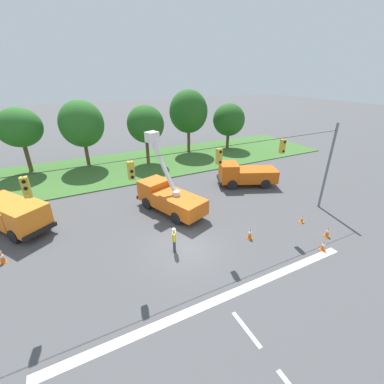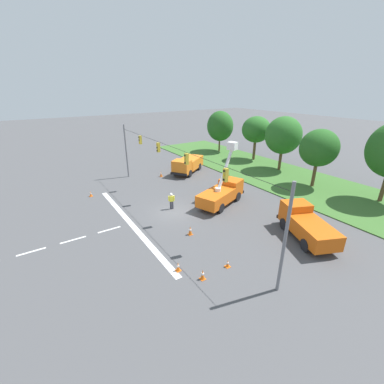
{
  "view_description": "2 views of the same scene",
  "coord_description": "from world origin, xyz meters",
  "px_view_note": "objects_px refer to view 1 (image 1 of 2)",
  "views": [
    {
      "loc": [
        -5.82,
        -12.57,
        10.63
      ],
      "look_at": [
        2.05,
        2.85,
        2.54
      ],
      "focal_mm": 24.0,
      "sensor_mm": 36.0,
      "label": 1
    },
    {
      "loc": [
        20.55,
        -11.31,
        11.75
      ],
      "look_at": [
        -0.37,
        2.4,
        1.45
      ],
      "focal_mm": 24.0,
      "sensor_mm": 36.0,
      "label": 2
    }
  ],
  "objects_px": {
    "utility_truck_bucket_lift": "(169,196)",
    "utility_truck_support_near": "(13,213)",
    "tree_east": "(146,124)",
    "road_worker": "(174,238)",
    "tree_east_end": "(229,120)",
    "tree_west": "(19,128)",
    "tree_centre": "(82,124)",
    "traffic_cone_near_bucket": "(328,232)",
    "traffic_cone_lane_edge_a": "(323,246)",
    "utility_truck_support_far": "(245,174)",
    "traffic_cone_mid_left": "(2,257)",
    "traffic_cone_foreground_right": "(250,233)",
    "tree_far_east": "(189,112)",
    "traffic_cone_mid_right": "(302,219)"
  },
  "relations": [
    {
      "from": "tree_east",
      "to": "road_worker",
      "type": "distance_m",
      "value": 18.87
    },
    {
      "from": "utility_truck_support_near",
      "to": "traffic_cone_foreground_right",
      "type": "distance_m",
      "value": 17.28
    },
    {
      "from": "road_worker",
      "to": "traffic_cone_near_bucket",
      "type": "relative_size",
      "value": 2.36
    },
    {
      "from": "tree_west",
      "to": "tree_centre",
      "type": "bearing_deg",
      "value": -9.13
    },
    {
      "from": "tree_west",
      "to": "road_worker",
      "type": "xyz_separation_m",
      "value": [
        9.1,
        -21.2,
        -4.15
      ]
    },
    {
      "from": "tree_centre",
      "to": "traffic_cone_mid_right",
      "type": "bearing_deg",
      "value": -58.54
    },
    {
      "from": "tree_centre",
      "to": "utility_truck_support_near",
      "type": "relative_size",
      "value": 1.19
    },
    {
      "from": "tree_east",
      "to": "road_worker",
      "type": "xyz_separation_m",
      "value": [
        -4.16,
        -17.98,
        -3.95
      ]
    },
    {
      "from": "traffic_cone_mid_left",
      "to": "traffic_cone_mid_right",
      "type": "relative_size",
      "value": 1.36
    },
    {
      "from": "utility_truck_support_far",
      "to": "traffic_cone_foreground_right",
      "type": "xyz_separation_m",
      "value": [
        -5.55,
        -7.83,
        -0.79
      ]
    },
    {
      "from": "tree_east",
      "to": "traffic_cone_mid_left",
      "type": "xyz_separation_m",
      "value": [
        -14.01,
        -14.22,
        -4.55
      ]
    },
    {
      "from": "utility_truck_support_far",
      "to": "traffic_cone_mid_left",
      "type": "bearing_deg",
      "value": -171.88
    },
    {
      "from": "tree_east",
      "to": "utility_truck_support_near",
      "type": "distance_m",
      "value": 17.31
    },
    {
      "from": "tree_centre",
      "to": "traffic_cone_foreground_right",
      "type": "distance_m",
      "value": 23.29
    },
    {
      "from": "tree_east_end",
      "to": "traffic_cone_lane_edge_a",
      "type": "xyz_separation_m",
      "value": [
        -8.46,
        -23.63,
        -3.96
      ]
    },
    {
      "from": "tree_far_east",
      "to": "traffic_cone_foreground_right",
      "type": "bearing_deg",
      "value": -105.11
    },
    {
      "from": "tree_far_east",
      "to": "utility_truck_bucket_lift",
      "type": "xyz_separation_m",
      "value": [
        -9.21,
        -14.86,
        -4.4
      ]
    },
    {
      "from": "tree_centre",
      "to": "tree_east_end",
      "type": "bearing_deg",
      "value": -2.6
    },
    {
      "from": "tree_east_end",
      "to": "utility_truck_bucket_lift",
      "type": "height_order",
      "value": "tree_east_end"
    },
    {
      "from": "road_worker",
      "to": "traffic_cone_lane_edge_a",
      "type": "xyz_separation_m",
      "value": [
        8.73,
        -4.35,
        -0.66
      ]
    },
    {
      "from": "tree_east_end",
      "to": "traffic_cone_mid_left",
      "type": "height_order",
      "value": "tree_east_end"
    },
    {
      "from": "utility_truck_support_near",
      "to": "tree_far_east",
      "type": "bearing_deg",
      "value": 30.76
    },
    {
      "from": "tree_east",
      "to": "traffic_cone_foreground_right",
      "type": "distance_m",
      "value": 19.67
    },
    {
      "from": "tree_east_end",
      "to": "traffic_cone_near_bucket",
      "type": "relative_size",
      "value": 8.85
    },
    {
      "from": "tree_centre",
      "to": "tree_east_end",
      "type": "height_order",
      "value": "tree_centre"
    },
    {
      "from": "utility_truck_bucket_lift",
      "to": "traffic_cone_mid_left",
      "type": "relative_size",
      "value": 8.44
    },
    {
      "from": "tree_centre",
      "to": "traffic_cone_near_bucket",
      "type": "distance_m",
      "value": 27.46
    },
    {
      "from": "tree_east_end",
      "to": "traffic_cone_mid_left",
      "type": "relative_size",
      "value": 8.29
    },
    {
      "from": "tree_centre",
      "to": "tree_east_end",
      "type": "distance_m",
      "value": 20.06
    },
    {
      "from": "traffic_cone_mid_left",
      "to": "traffic_cone_lane_edge_a",
      "type": "relative_size",
      "value": 1.14
    },
    {
      "from": "traffic_cone_foreground_right",
      "to": "traffic_cone_lane_edge_a",
      "type": "distance_m",
      "value": 4.74
    },
    {
      "from": "tree_west",
      "to": "road_worker",
      "type": "height_order",
      "value": "tree_west"
    },
    {
      "from": "road_worker",
      "to": "traffic_cone_near_bucket",
      "type": "height_order",
      "value": "road_worker"
    },
    {
      "from": "tree_east",
      "to": "traffic_cone_mid_left",
      "type": "height_order",
      "value": "tree_east"
    },
    {
      "from": "traffic_cone_foreground_right",
      "to": "traffic_cone_near_bucket",
      "type": "relative_size",
      "value": 1.1
    },
    {
      "from": "utility_truck_support_near",
      "to": "tree_west",
      "type": "bearing_deg",
      "value": 88.59
    },
    {
      "from": "utility_truck_support_near",
      "to": "utility_truck_support_far",
      "type": "height_order",
      "value": "utility_truck_support_far"
    },
    {
      "from": "traffic_cone_mid_right",
      "to": "traffic_cone_mid_left",
      "type": "bearing_deg",
      "value": 166.07
    },
    {
      "from": "utility_truck_bucket_lift",
      "to": "utility_truck_support_near",
      "type": "bearing_deg",
      "value": 166.43
    },
    {
      "from": "traffic_cone_near_bucket",
      "to": "traffic_cone_lane_edge_a",
      "type": "height_order",
      "value": "traffic_cone_near_bucket"
    },
    {
      "from": "utility_truck_support_far",
      "to": "traffic_cone_lane_edge_a",
      "type": "xyz_separation_m",
      "value": [
        -2.09,
        -11.06,
        -0.86
      ]
    },
    {
      "from": "tree_east_end",
      "to": "utility_truck_support_near",
      "type": "distance_m",
      "value": 29.11
    },
    {
      "from": "tree_far_east",
      "to": "traffic_cone_foreground_right",
      "type": "height_order",
      "value": "tree_far_east"
    },
    {
      "from": "tree_centre",
      "to": "utility_truck_bucket_lift",
      "type": "xyz_separation_m",
      "value": [
        4.6,
        -14.97,
        -3.88
      ]
    },
    {
      "from": "utility_truck_support_far",
      "to": "traffic_cone_foreground_right",
      "type": "bearing_deg",
      "value": -125.31
    },
    {
      "from": "traffic_cone_lane_edge_a",
      "to": "tree_west",
      "type": "bearing_deg",
      "value": 124.92
    },
    {
      "from": "tree_east",
      "to": "utility_truck_support_far",
      "type": "relative_size",
      "value": 1.14
    },
    {
      "from": "tree_centre",
      "to": "traffic_cone_lane_edge_a",
      "type": "distance_m",
      "value": 27.56
    },
    {
      "from": "traffic_cone_mid_right",
      "to": "traffic_cone_lane_edge_a",
      "type": "bearing_deg",
      "value": -116.47
    },
    {
      "from": "utility_truck_bucket_lift",
      "to": "utility_truck_support_far",
      "type": "distance_m",
      "value": 9.16
    }
  ]
}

